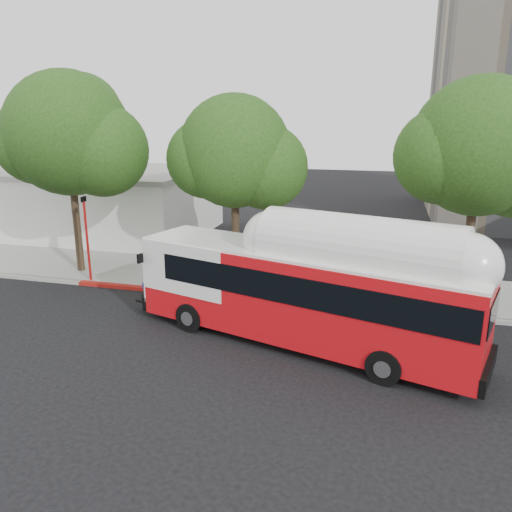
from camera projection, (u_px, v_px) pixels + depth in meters
The scene contains 10 objects.
ground at pixel (214, 337), 17.84m from camera, with size 120.00×120.00×0.00m, color black.
sidewalk at pixel (259, 280), 23.88m from camera, with size 60.00×5.00×0.15m, color gray.
curb_strip at pixel (244, 298), 21.46m from camera, with size 60.00×0.30×0.15m, color gray.
red_curb_segment at pixel (179, 292), 22.19m from camera, with size 10.00×0.32×0.16m, color #9F1711.
street_tree_left at pixel (78, 139), 23.33m from camera, with size 6.67×5.80×9.74m.
street_tree_mid at pixel (244, 156), 22.04m from camera, with size 5.75×5.00×8.62m.
street_tree_right at pixel (491, 153), 19.30m from camera, with size 6.21×5.40×9.18m.
low_commercial_bldg at pixel (87, 200), 33.73m from camera, with size 16.20×10.20×4.25m.
transit_bus at pixel (303, 295), 16.86m from camera, with size 12.88×5.85×3.78m.
signal_pole at pixel (87, 240), 23.07m from camera, with size 0.12×0.39×4.12m.
Camera 1 is at (5.63, -15.48, 7.59)m, focal length 35.00 mm.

